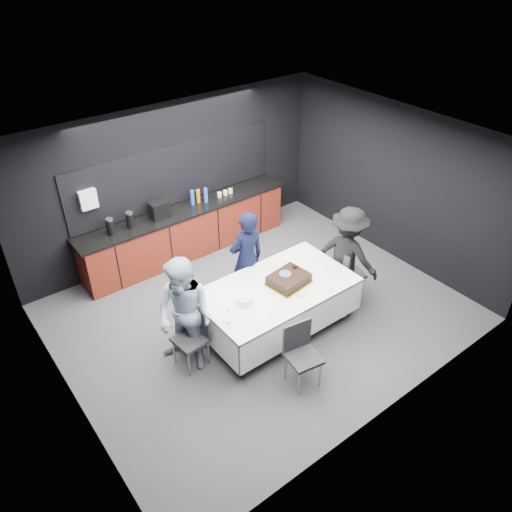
{
  "coord_description": "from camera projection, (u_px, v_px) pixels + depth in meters",
  "views": [
    {
      "loc": [
        -3.77,
        -4.82,
        5.29
      ],
      "look_at": [
        0.0,
        0.1,
        1.05
      ],
      "focal_mm": 35.0,
      "sensor_mm": 36.0,
      "label": 1
    }
  ],
  "objects": [
    {
      "name": "champagne_flute",
      "position": [
        228.0,
        314.0,
        6.59
      ],
      "size": [
        0.06,
        0.06,
        0.22
      ],
      "color": "white",
      "rests_on": "party_table"
    },
    {
      "name": "ground",
      "position": [
        260.0,
        312.0,
        8.04
      ],
      "size": [
        6.0,
        6.0,
        0.0
      ],
      "primitive_type": "plane",
      "color": "#444449",
      "rests_on": "ground"
    },
    {
      "name": "kitchenette",
      "position": [
        186.0,
        228.0,
        9.18
      ],
      "size": [
        4.1,
        0.64,
        2.05
      ],
      "color": "#59170E",
      "rests_on": "ground"
    },
    {
      "name": "chair_left",
      "position": [
        194.0,
        332.0,
        6.88
      ],
      "size": [
        0.46,
        0.46,
        0.92
      ],
      "color": "#29292D",
      "rests_on": "ground"
    },
    {
      "name": "loose_plate_right_b",
      "position": [
        329.0,
        275.0,
        7.57
      ],
      "size": [
        0.22,
        0.22,
        0.01
      ],
      "primitive_type": "cylinder",
      "color": "white",
      "rests_on": "party_table"
    },
    {
      "name": "fork_pile",
      "position": [
        302.0,
        294.0,
        7.16
      ],
      "size": [
        0.18,
        0.14,
        0.02
      ],
      "primitive_type": "cube",
      "rotation": [
        0.0,
        0.0,
        -0.33
      ],
      "color": "white",
      "rests_on": "party_table"
    },
    {
      "name": "loose_plate_far",
      "position": [
        271.0,
        272.0,
        7.63
      ],
      "size": [
        0.22,
        0.22,
        0.01
      ],
      "primitive_type": "cylinder",
      "color": "white",
      "rests_on": "party_table"
    },
    {
      "name": "person_left",
      "position": [
        185.0,
        316.0,
        6.66
      ],
      "size": [
        0.93,
        1.03,
        1.74
      ],
      "primitive_type": "imported",
      "rotation": [
        0.0,
        0.0,
        -1.19
      ],
      "color": "#9FB5C8",
      "rests_on": "ground"
    },
    {
      "name": "room_shell",
      "position": [
        260.0,
        212.0,
        6.99
      ],
      "size": [
        6.04,
        5.04,
        2.82
      ],
      "color": "white",
      "rests_on": "ground"
    },
    {
      "name": "chair_right",
      "position": [
        346.0,
        270.0,
        8.09
      ],
      "size": [
        0.51,
        0.51,
        0.92
      ],
      "color": "#29292D",
      "rests_on": "ground"
    },
    {
      "name": "cake_assembly",
      "position": [
        289.0,
        279.0,
        7.36
      ],
      "size": [
        0.65,
        0.56,
        0.18
      ],
      "color": "gold",
      "rests_on": "party_table"
    },
    {
      "name": "person_right",
      "position": [
        347.0,
        254.0,
        7.96
      ],
      "size": [
        0.88,
        1.19,
        1.64
      ],
      "primitive_type": "imported",
      "rotation": [
        0.0,
        0.0,
        1.86
      ],
      "color": "black",
      "rests_on": "ground"
    },
    {
      "name": "party_table",
      "position": [
        276.0,
        294.0,
        7.42
      ],
      "size": [
        2.32,
        1.32,
        0.78
      ],
      "color": "#99999E",
      "rests_on": "ground"
    },
    {
      "name": "loose_plate_right_a",
      "position": [
        309.0,
        264.0,
        7.8
      ],
      "size": [
        0.21,
        0.21,
        0.01
      ],
      "primitive_type": "cylinder",
      "color": "white",
      "rests_on": "party_table"
    },
    {
      "name": "plate_stack",
      "position": [
        244.0,
        300.0,
        7.0
      ],
      "size": [
        0.24,
        0.24,
        0.1
      ],
      "primitive_type": "cylinder",
      "color": "white",
      "rests_on": "party_table"
    },
    {
      "name": "loose_plate_near",
      "position": [
        273.0,
        312.0,
        6.85
      ],
      "size": [
        0.2,
        0.2,
        0.01
      ],
      "primitive_type": "cylinder",
      "color": "white",
      "rests_on": "party_table"
    },
    {
      "name": "person_center",
      "position": [
        247.0,
        259.0,
        7.82
      ],
      "size": [
        0.64,
        0.44,
        1.67
      ],
      "primitive_type": "imported",
      "rotation": [
        0.0,
        0.0,
        3.07
      ],
      "color": "black",
      "rests_on": "ground"
    },
    {
      "name": "chair_near",
      "position": [
        301.0,
        349.0,
        6.61
      ],
      "size": [
        0.48,
        0.48,
        0.92
      ],
      "color": "#29292D",
      "rests_on": "ground"
    }
  ]
}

